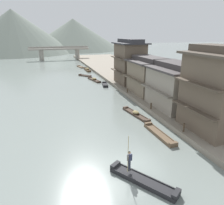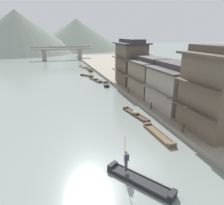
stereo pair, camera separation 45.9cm
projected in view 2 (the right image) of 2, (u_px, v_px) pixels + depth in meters
name	position (u px, v px, depth m)	size (l,w,h in m)	color
ground_plane	(127.00, 164.00, 17.34)	(400.00, 400.00, 0.00)	gray
riverbank_right	(145.00, 78.00, 48.80)	(18.00, 110.00, 0.60)	gray
boat_foreground_poled	(139.00, 181.00, 15.10)	(3.84, 4.99, 0.56)	#232326
boatman_person	(126.00, 159.00, 15.36)	(0.49, 0.42, 3.04)	black
boat_moored_nearest	(96.00, 80.00, 47.78)	(2.05, 5.56, 0.69)	#423328
boat_moored_second	(89.00, 70.00, 60.53)	(1.10, 5.81, 0.81)	brown
boat_moored_third	(158.00, 135.00, 22.03)	(1.14, 5.29, 0.48)	brown
boat_moored_far	(87.00, 76.00, 52.77)	(2.96, 3.39, 0.40)	#423328
boat_midriver_drifting	(106.00, 85.00, 43.30)	(1.68, 3.74, 0.46)	#232326
boat_midriver_upstream	(136.00, 114.00, 27.53)	(1.78, 5.65, 0.62)	#423328
boat_upstream_distant	(83.00, 67.00, 66.38)	(1.88, 4.86, 0.35)	brown
house_waterfront_nearest	(218.00, 91.00, 20.74)	(6.11, 7.07, 8.74)	brown
house_waterfront_second	(177.00, 86.00, 28.24)	(7.08, 8.18, 6.14)	gray
house_waterfront_tall	(149.00, 75.00, 35.06)	(6.38, 7.98, 6.14)	#7F705B
house_waterfront_narrow	(131.00, 62.00, 41.64)	(5.77, 7.30, 8.74)	brown
mooring_post_dock_near	(183.00, 128.00, 21.45)	(0.20, 0.20, 0.93)	#473828
mooring_post_dock_mid	(151.00, 106.00, 28.02)	(0.20, 0.20, 0.84)	#473828
mooring_post_dock_far	(128.00, 91.00, 35.86)	(0.20, 0.20, 0.74)	#473828
stone_bridge	(62.00, 51.00, 84.48)	(23.82, 2.40, 5.29)	gray
hill_far_west	(82.00, 39.00, 141.91)	(44.18, 44.18, 13.09)	#4C5B56
hill_far_centre	(76.00, 34.00, 135.14)	(62.26, 62.26, 19.25)	slate
hill_far_east	(17.00, 31.00, 112.66)	(63.91, 63.91, 22.59)	slate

